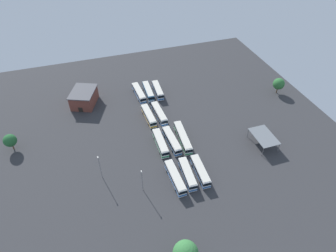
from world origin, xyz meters
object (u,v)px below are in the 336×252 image
Objects in this scene: bus_row3_slot0 at (175,178)px; lamp_post_mid_lot at (100,167)px; bus_row0_slot1 at (148,91)px; depot_building at (84,97)px; bus_row2_slot0 at (160,143)px; bus_row0_slot2 at (158,90)px; bus_row2_slot1 at (172,141)px; maintenance_shelter at (264,136)px; bus_row1_slot1 at (159,114)px; lamp_post_by_building at (142,180)px; bus_row3_slot2 at (200,171)px; tree_east_edge at (10,140)px; bus_row3_slot1 at (187,174)px; bus_row2_slot2 at (183,137)px; bus_row1_slot0 at (149,116)px; tree_north_edge at (279,84)px; bus_row0_slot0 at (139,93)px.

lamp_post_mid_lot is (-8.60, -21.43, 3.37)m from bus_row3_slot0.
depot_building is at bearing -94.22° from bus_row0_slot1.
bus_row2_slot0 is 1.32× the size of lamp_post_mid_lot.
bus_row0_slot2 is 32.61m from bus_row2_slot0.
bus_row2_slot1 is 1.23× the size of maintenance_shelter.
bus_row1_slot1 is (15.68, -4.08, 0.00)m from bus_row0_slot2.
maintenance_shelter is 1.12× the size of lamp_post_mid_lot.
bus_row3_slot0 is 10.85m from lamp_post_by_building.
bus_row2_slot1 is at bearing -165.45° from bus_row3_slot2.
tree_east_edge is at bearing -54.01° from depot_building.
bus_row1_slot1 and bus_row3_slot1 have the same top height.
depot_building is at bearing -137.47° from bus_row2_slot2.
bus_row3_slot1 is 1.14× the size of maintenance_shelter.
bus_row1_slot1 is (-0.08, 4.27, 0.00)m from bus_row1_slot0.
bus_row1_slot1 is 31.73m from bus_row3_slot1.
lamp_post_by_building is at bearing 51.24° from tree_east_edge.
bus_row2_slot0 is at bearing -165.87° from bus_row3_slot1.
bus_row0_slot2 is 48.39m from bus_row3_slot0.
maintenance_shelter reaches higher than bus_row2_slot2.
bus_row0_slot2 is 31.28m from bus_row2_slot2.
tree_east_edge reaches higher than depot_building.
tree_north_edge is at bearing 90.20° from bus_row1_slot1.
bus_row0_slot1 and bus_row3_slot1 have the same top height.
bus_row0_slot0 is 1.45× the size of lamp_post_by_building.
tree_east_edge is at bearing -72.02° from bus_row0_slot1.
bus_row0_slot1 is 47.29m from lamp_post_mid_lot.
bus_row0_slot1 is 0.98× the size of bus_row1_slot1.
bus_row0_slot1 is 1.96× the size of tree_east_edge.
bus_row0_slot1 is at bearing 88.02° from bus_row0_slot0.
bus_row3_slot1 is 1.70× the size of tree_north_edge.
maintenance_shelter reaches higher than bus_row0_slot1.
depot_building is (-1.84, -22.70, 1.35)m from bus_row0_slot0.
bus_row3_slot0 and bus_row3_slot1 have the same top height.
bus_row3_slot0 is (47.63, -8.53, 0.00)m from bus_row0_slot2.
lamp_post_by_building reaches higher than bus_row2_slot1.
bus_row1_slot1 is at bearing 179.46° from bus_row3_slot1.
bus_row0_slot1 is at bearing 179.83° from bus_row2_slot1.
bus_row1_slot0 is at bearing -14.47° from bus_row0_slot1.
lamp_post_mid_lot reaches higher than bus_row0_slot2.
bus_row3_slot0 is at bearing -80.12° from maintenance_shelter.
bus_row1_slot1 is at bearing -172.94° from bus_row3_slot2.
tree_north_edge is (-0.27, 57.98, 2.82)m from bus_row1_slot0.
bus_row2_slot0 is at bearing -15.18° from bus_row1_slot1.
lamp_post_by_building reaches higher than bus_row0_slot0.
bus_row0_slot1 is at bearing -175.21° from bus_row3_slot2.
bus_row2_slot0 is 0.96× the size of bus_row2_slot1.
maintenance_shelter is 56.29m from lamp_post_mid_lot.
bus_row2_slot0 and bus_row3_slot0 have the same top height.
bus_row2_slot0 is 51.30m from tree_east_edge.
bus_row0_slot0 is at bearing -140.71° from maintenance_shelter.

